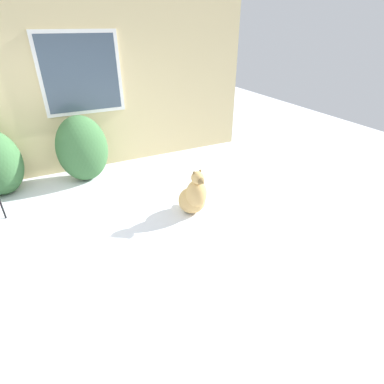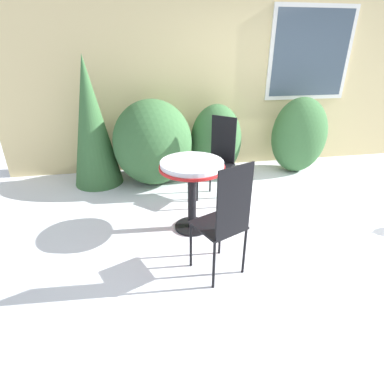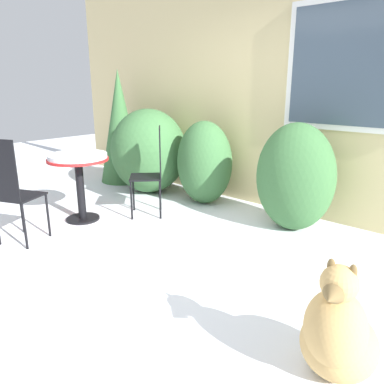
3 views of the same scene
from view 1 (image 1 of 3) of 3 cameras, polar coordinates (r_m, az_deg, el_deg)
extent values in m
plane|color=white|center=(4.41, -22.43, -7.98)|extent=(16.00, 16.00, 0.00)
cube|color=#D1BC84|center=(5.90, -27.80, 16.44)|extent=(8.00, 0.06, 3.00)
cube|color=silver|center=(5.86, -20.36, 20.34)|extent=(1.37, 0.04, 1.36)
cube|color=#3D4C5B|center=(5.84, -20.34, 20.33)|extent=(1.25, 0.01, 1.24)
ellipsoid|color=#386638|center=(5.64, -20.14, 7.73)|extent=(0.87, 0.70, 1.18)
cylinder|color=black|center=(5.12, -32.58, -2.03)|extent=(0.02, 0.02, 0.47)
ellipsoid|color=tan|center=(4.50, 0.00, -1.56)|extent=(0.45, 0.44, 0.39)
ellipsoid|color=tan|center=(4.32, 0.84, -0.35)|extent=(0.34, 0.31, 0.43)
sphere|color=tan|center=(4.17, 1.07, 2.73)|extent=(0.19, 0.19, 0.19)
cone|color=brown|center=(4.08, 2.05, 1.85)|extent=(0.11, 0.09, 0.10)
ellipsoid|color=brown|center=(4.13, 0.37, 3.50)|extent=(0.04, 0.03, 0.08)
ellipsoid|color=brown|center=(4.18, 1.57, 3.82)|extent=(0.04, 0.03, 0.08)
ellipsoid|color=tan|center=(4.69, -1.21, -1.68)|extent=(0.10, 0.19, 0.08)
camera|label=2|loc=(2.36, -81.46, -14.20)|focal=28.00mm
camera|label=3|loc=(2.95, 26.73, 7.56)|focal=35.00mm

